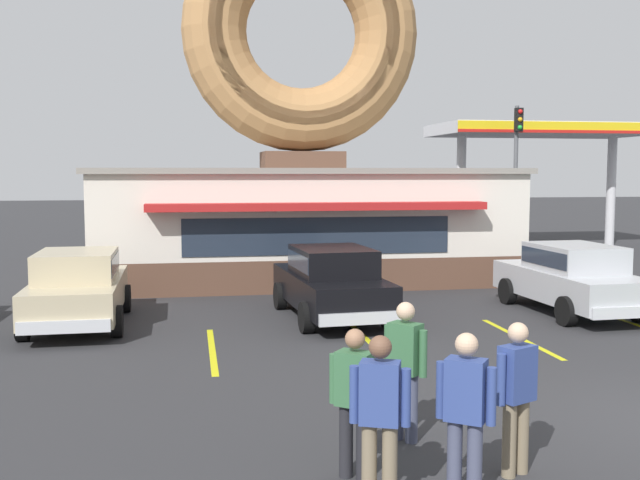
{
  "coord_description": "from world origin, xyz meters",
  "views": [
    {
      "loc": [
        -6.24,
        -8.59,
        3.27
      ],
      "look_at": [
        -3.89,
        5.0,
        2.0
      ],
      "focal_mm": 42.0,
      "sensor_mm": 36.0,
      "label": 1
    }
  ],
  "objects_px": {
    "car_champagne": "(78,285)",
    "pedestrian_hooded_kid": "(517,391)",
    "pedestrian_blue_sweater_man": "(465,410)",
    "pedestrian_clipboard_woman": "(380,413)",
    "car_silver": "(572,276)",
    "traffic_light_pole": "(517,160)",
    "pedestrian_leather_jacket_man": "(405,364)",
    "car_black": "(331,280)",
    "pedestrian_beanie_man": "(355,396)",
    "trash_bin": "(497,269)"
  },
  "relations": [
    {
      "from": "pedestrian_blue_sweater_man",
      "to": "trash_bin",
      "type": "xyz_separation_m",
      "value": [
        5.94,
        13.12,
        -0.45
      ]
    },
    {
      "from": "car_champagne",
      "to": "pedestrian_beanie_man",
      "type": "height_order",
      "value": "pedestrian_beanie_man"
    },
    {
      "from": "pedestrian_hooded_kid",
      "to": "pedestrian_clipboard_woman",
      "type": "bearing_deg",
      "value": -162.58
    },
    {
      "from": "pedestrian_blue_sweater_man",
      "to": "pedestrian_clipboard_woman",
      "type": "xyz_separation_m",
      "value": [
        -0.84,
        0.07,
        -0.01
      ]
    },
    {
      "from": "pedestrian_leather_jacket_man",
      "to": "car_champagne",
      "type": "bearing_deg",
      "value": 122.3
    },
    {
      "from": "car_black",
      "to": "pedestrian_leather_jacket_man",
      "type": "height_order",
      "value": "pedestrian_leather_jacket_man"
    },
    {
      "from": "pedestrian_hooded_kid",
      "to": "pedestrian_leather_jacket_man",
      "type": "distance_m",
      "value": 1.49
    },
    {
      "from": "trash_bin",
      "to": "traffic_light_pole",
      "type": "height_order",
      "value": "traffic_light_pole"
    },
    {
      "from": "pedestrian_hooded_kid",
      "to": "traffic_light_pole",
      "type": "distance_m",
      "value": 22.23
    },
    {
      "from": "pedestrian_clipboard_woman",
      "to": "pedestrian_leather_jacket_man",
      "type": "bearing_deg",
      "value": 66.29
    },
    {
      "from": "pedestrian_blue_sweater_man",
      "to": "pedestrian_hooded_kid",
      "type": "distance_m",
      "value": 0.99
    },
    {
      "from": "traffic_light_pole",
      "to": "pedestrian_leather_jacket_man",
      "type": "bearing_deg",
      "value": -117.82
    },
    {
      "from": "car_silver",
      "to": "car_black",
      "type": "xyz_separation_m",
      "value": [
        -5.58,
        0.29,
        0.0
      ]
    },
    {
      "from": "car_silver",
      "to": "pedestrian_blue_sweater_man",
      "type": "height_order",
      "value": "pedestrian_blue_sweater_man"
    },
    {
      "from": "pedestrian_blue_sweater_man",
      "to": "car_champagne",
      "type": "bearing_deg",
      "value": 117.6
    },
    {
      "from": "car_black",
      "to": "pedestrian_hooded_kid",
      "type": "relative_size",
      "value": 2.8
    },
    {
      "from": "pedestrian_beanie_man",
      "to": "trash_bin",
      "type": "xyz_separation_m",
      "value": [
        6.87,
        12.34,
        -0.4
      ]
    },
    {
      "from": "trash_bin",
      "to": "pedestrian_blue_sweater_man",
      "type": "bearing_deg",
      "value": -114.36
    },
    {
      "from": "pedestrian_clipboard_woman",
      "to": "traffic_light_pole",
      "type": "bearing_deg",
      "value": 62.51
    },
    {
      "from": "car_black",
      "to": "pedestrian_beanie_man",
      "type": "bearing_deg",
      "value": -99.04
    },
    {
      "from": "pedestrian_leather_jacket_man",
      "to": "pedestrian_beanie_man",
      "type": "height_order",
      "value": "pedestrian_leather_jacket_man"
    },
    {
      "from": "car_silver",
      "to": "pedestrian_hooded_kid",
      "type": "height_order",
      "value": "pedestrian_hooded_kid"
    },
    {
      "from": "car_black",
      "to": "pedestrian_leather_jacket_man",
      "type": "xyz_separation_m",
      "value": [
        -0.52,
        -7.59,
        0.08
      ]
    },
    {
      "from": "car_black",
      "to": "trash_bin",
      "type": "distance_m",
      "value": 6.67
    },
    {
      "from": "car_champagne",
      "to": "pedestrian_clipboard_woman",
      "type": "height_order",
      "value": "pedestrian_clipboard_woman"
    },
    {
      "from": "trash_bin",
      "to": "pedestrian_hooded_kid",
      "type": "bearing_deg",
      "value": -112.3
    },
    {
      "from": "pedestrian_leather_jacket_man",
      "to": "traffic_light_pole",
      "type": "distance_m",
      "value": 21.55
    },
    {
      "from": "car_champagne",
      "to": "pedestrian_leather_jacket_man",
      "type": "distance_m",
      "value": 9.18
    },
    {
      "from": "car_silver",
      "to": "trash_bin",
      "type": "xyz_separation_m",
      "value": [
        -0.08,
        4.03,
        -0.37
      ]
    },
    {
      "from": "pedestrian_hooded_kid",
      "to": "traffic_light_pole",
      "type": "bearing_deg",
      "value": 65.68
    },
    {
      "from": "car_champagne",
      "to": "trash_bin",
      "type": "bearing_deg",
      "value": 18.1
    },
    {
      "from": "car_black",
      "to": "traffic_light_pole",
      "type": "bearing_deg",
      "value": 50.13
    },
    {
      "from": "pedestrian_hooded_kid",
      "to": "pedestrian_clipboard_woman",
      "type": "height_order",
      "value": "pedestrian_clipboard_woman"
    },
    {
      "from": "car_champagne",
      "to": "car_silver",
      "type": "bearing_deg",
      "value": -2.4
    },
    {
      "from": "car_champagne",
      "to": "traffic_light_pole",
      "type": "relative_size",
      "value": 0.79
    },
    {
      "from": "car_champagne",
      "to": "trash_bin",
      "type": "xyz_separation_m",
      "value": [
        10.93,
        3.57,
        -0.37
      ]
    },
    {
      "from": "car_silver",
      "to": "pedestrian_hooded_kid",
      "type": "distance_m",
      "value": 9.98
    },
    {
      "from": "pedestrian_leather_jacket_man",
      "to": "pedestrian_beanie_man",
      "type": "relative_size",
      "value": 1.05
    },
    {
      "from": "pedestrian_hooded_kid",
      "to": "traffic_light_pole",
      "type": "height_order",
      "value": "traffic_light_pole"
    },
    {
      "from": "car_champagne",
      "to": "pedestrian_hooded_kid",
      "type": "height_order",
      "value": "pedestrian_hooded_kid"
    },
    {
      "from": "car_silver",
      "to": "car_champagne",
      "type": "bearing_deg",
      "value": 177.6
    },
    {
      "from": "pedestrian_blue_sweater_man",
      "to": "pedestrian_beanie_man",
      "type": "relative_size",
      "value": 1.06
    },
    {
      "from": "car_champagne",
      "to": "pedestrian_leather_jacket_man",
      "type": "relative_size",
      "value": 2.69
    },
    {
      "from": "pedestrian_hooded_kid",
      "to": "pedestrian_clipboard_woman",
      "type": "relative_size",
      "value": 0.98
    },
    {
      "from": "pedestrian_beanie_man",
      "to": "trash_bin",
      "type": "bearing_deg",
      "value": 60.88
    },
    {
      "from": "car_silver",
      "to": "pedestrian_hooded_kid",
      "type": "xyz_separation_m",
      "value": [
        -5.22,
        -8.5,
        0.05
      ]
    },
    {
      "from": "car_champagne",
      "to": "pedestrian_leather_jacket_man",
      "type": "height_order",
      "value": "pedestrian_leather_jacket_man"
    },
    {
      "from": "pedestrian_beanie_man",
      "to": "trash_bin",
      "type": "distance_m",
      "value": 14.13
    },
    {
      "from": "pedestrian_blue_sweater_man",
      "to": "pedestrian_hooded_kid",
      "type": "height_order",
      "value": "pedestrian_blue_sweater_man"
    },
    {
      "from": "car_silver",
      "to": "pedestrian_blue_sweater_man",
      "type": "distance_m",
      "value": 10.9
    }
  ]
}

